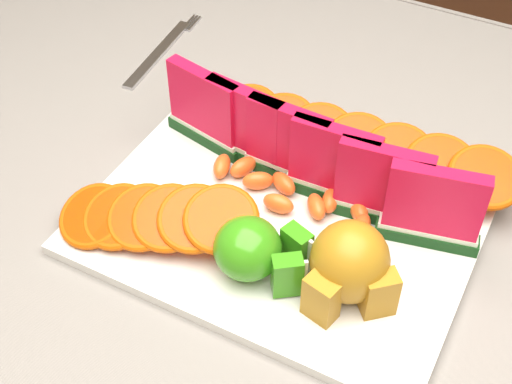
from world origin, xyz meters
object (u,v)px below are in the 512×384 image
(apple_cluster, at_px, (255,250))
(pear_cluster, at_px, (350,266))
(platter, at_px, (281,222))
(fork, at_px, (161,51))

(apple_cluster, distance_m, pear_cluster, 0.09)
(platter, height_order, apple_cluster, apple_cluster)
(platter, bearing_deg, apple_cluster, -82.70)
(platter, height_order, fork, platter)
(fork, bearing_deg, pear_cluster, -34.80)
(platter, relative_size, apple_cluster, 3.91)
(pear_cluster, distance_m, fork, 0.48)
(apple_cluster, height_order, fork, apple_cluster)
(platter, relative_size, fork, 2.05)
(platter, distance_m, fork, 0.36)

